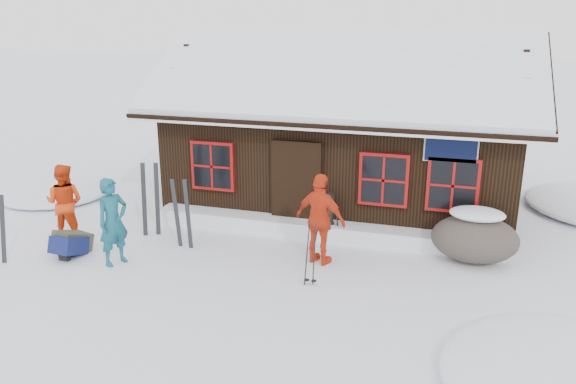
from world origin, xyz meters
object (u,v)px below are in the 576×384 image
object	(u,v)px
skier_crouched	(328,215)
backpack_blue	(69,249)
skier_teal	(113,222)
skier_orange_right	(320,220)
backpack_olive	(73,245)
boulder	(475,237)
skier_orange_left	(65,202)
ski_poles	(311,255)

from	to	relation	value
skier_crouched	backpack_blue	world-z (taller)	skier_crouched
skier_teal	backpack_blue	bearing A→B (deg)	114.66
skier_orange_right	backpack_olive	bearing A→B (deg)	29.08
boulder	backpack_olive	bearing A→B (deg)	-165.72
skier_orange_left	boulder	distance (m)	8.50
ski_poles	backpack_blue	size ratio (longest dim) A/B	1.95
skier_orange_right	ski_poles	bearing A→B (deg)	111.16
skier_orange_right	backpack_blue	size ratio (longest dim) A/B	2.86
skier_orange_left	skier_orange_right	size ratio (longest dim) A/B	0.93
skier_teal	boulder	size ratio (longest dim) A/B	1.03
skier_crouched	backpack_blue	xyz separation A→B (m)	(-4.73, -2.49, -0.35)
skier_orange_left	ski_poles	bearing A→B (deg)	162.65
skier_orange_right	boulder	world-z (taller)	skier_orange_right
skier_teal	skier_orange_right	distance (m)	3.98
backpack_blue	skier_orange_right	bearing A→B (deg)	16.77
skier_teal	skier_orange_left	world-z (taller)	skier_teal
boulder	backpack_blue	xyz separation A→B (m)	(-7.75, -2.17, -0.32)
skier_orange_right	skier_crouched	size ratio (longest dim) A/B	1.74
skier_crouched	skier_orange_right	bearing A→B (deg)	-80.17
backpack_olive	backpack_blue	bearing A→B (deg)	-56.94
backpack_blue	skier_crouched	bearing A→B (deg)	30.98
skier_teal	skier_crouched	size ratio (longest dim) A/B	1.66
backpack_olive	skier_crouched	bearing A→B (deg)	40.26
skier_crouched	backpack_blue	bearing A→B (deg)	-148.65
backpack_blue	skier_teal	bearing A→B (deg)	3.87
backpack_olive	skier_orange_right	bearing A→B (deg)	25.92
skier_orange_left	skier_crouched	world-z (taller)	skier_orange_left
skier_teal	skier_orange_left	distance (m)	1.88
skier_orange_right	ski_poles	xyz separation A→B (m)	(0.06, -0.95, -0.33)
skier_orange_left	ski_poles	distance (m)	5.60
backpack_olive	ski_poles	bearing A→B (deg)	15.02
boulder	skier_orange_left	bearing A→B (deg)	-170.66
skier_crouched	boulder	bearing A→B (deg)	-2.52
skier_orange_left	backpack_blue	xyz separation A→B (m)	(0.63, -0.80, -0.67)
ski_poles	skier_teal	bearing A→B (deg)	-176.80
backpack_blue	backpack_olive	distance (m)	0.20
skier_orange_left	ski_poles	size ratio (longest dim) A/B	1.36
skier_crouched	backpack_blue	distance (m)	5.36
skier_orange_left	skier_crouched	size ratio (longest dim) A/B	1.62
boulder	ski_poles	world-z (taller)	ski_poles
skier_crouched	ski_poles	bearing A→B (deg)	-81.36
skier_orange_left	boulder	xyz separation A→B (m)	(8.38, 1.38, -0.34)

